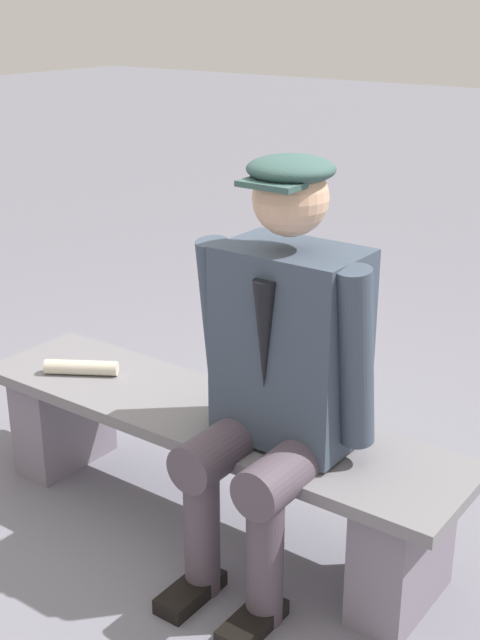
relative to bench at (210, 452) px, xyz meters
name	(u,v)px	position (x,y,z in m)	size (l,w,h in m)	color
ground_plane	(211,522)	(0.00, 0.00, -0.28)	(30.00, 30.00, 0.00)	slate
bench	(210,452)	(0.00, 0.00, 0.00)	(1.79, 0.45, 0.44)	slate
seated_man	(280,362)	(-0.31, 0.06, 0.43)	(0.58, 0.61, 1.32)	#3A4656
rolled_magazine	(81,367)	(0.55, 0.04, 0.18)	(0.05, 0.05, 0.27)	beige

